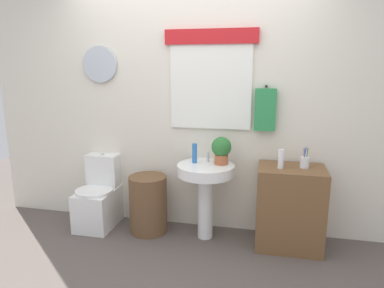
% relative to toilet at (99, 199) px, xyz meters
% --- Properties ---
extents(ground_plane, '(8.00, 8.00, 0.00)m').
position_rel_toilet_xyz_m(ground_plane, '(0.95, -0.88, -0.29)').
color(ground_plane, '#564C47').
extents(back_wall, '(4.40, 0.18, 2.60)m').
position_rel_toilet_xyz_m(back_wall, '(0.96, 0.26, 1.02)').
color(back_wall, silver).
rests_on(back_wall, ground_plane).
extents(toilet, '(0.38, 0.51, 0.77)m').
position_rel_toilet_xyz_m(toilet, '(0.00, 0.00, 0.00)').
color(toilet, white).
rests_on(toilet, ground_plane).
extents(laundry_hamper, '(0.38, 0.38, 0.59)m').
position_rel_toilet_xyz_m(laundry_hamper, '(0.57, -0.03, 0.01)').
color(laundry_hamper, brown).
rests_on(laundry_hamper, ground_plane).
extents(pedestal_sink, '(0.55, 0.55, 0.75)m').
position_rel_toilet_xyz_m(pedestal_sink, '(1.16, -0.03, 0.29)').
color(pedestal_sink, white).
rests_on(pedestal_sink, ground_plane).
extents(faucet, '(0.03, 0.03, 0.10)m').
position_rel_toilet_xyz_m(faucet, '(1.16, 0.09, 0.51)').
color(faucet, silver).
rests_on(faucet, pedestal_sink).
extents(wooden_cabinet, '(0.60, 0.44, 0.77)m').
position_rel_toilet_xyz_m(wooden_cabinet, '(1.96, -0.03, 0.10)').
color(wooden_cabinet, brown).
rests_on(wooden_cabinet, ground_plane).
extents(soap_bottle, '(0.05, 0.05, 0.19)m').
position_rel_toilet_xyz_m(soap_bottle, '(1.04, 0.02, 0.55)').
color(soap_bottle, '#2D6BB7').
rests_on(soap_bottle, pedestal_sink).
extents(potted_plant, '(0.19, 0.19, 0.27)m').
position_rel_toilet_xyz_m(potted_plant, '(1.30, 0.03, 0.61)').
color(potted_plant, '#AD5B38').
rests_on(potted_plant, pedestal_sink).
extents(lotion_bottle, '(0.05, 0.05, 0.17)m').
position_rel_toilet_xyz_m(lotion_bottle, '(1.85, -0.07, 0.57)').
color(lotion_bottle, white).
rests_on(lotion_bottle, wooden_cabinet).
extents(toothbrush_cup, '(0.08, 0.08, 0.19)m').
position_rel_toilet_xyz_m(toothbrush_cup, '(2.06, -0.01, 0.54)').
color(toothbrush_cup, silver).
rests_on(toothbrush_cup, wooden_cabinet).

